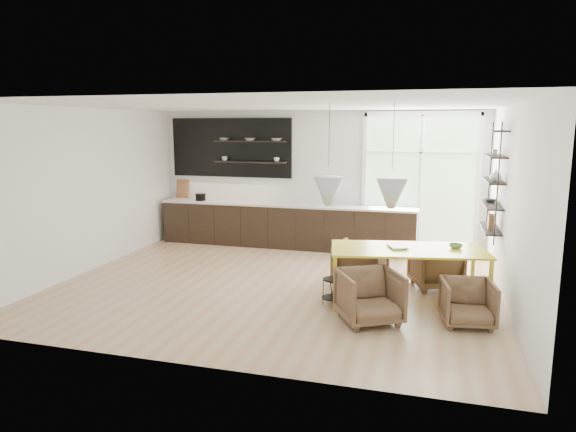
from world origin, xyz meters
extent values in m
cube|color=tan|center=(0.00, 0.00, -0.01)|extent=(7.00, 6.00, 0.01)
cube|color=white|center=(0.00, 3.00, 1.45)|extent=(7.00, 0.02, 2.90)
cube|color=white|center=(-3.50, 0.00, 1.45)|extent=(0.02, 6.00, 2.90)
cube|color=white|center=(3.50, 0.00, 1.45)|extent=(0.02, 6.00, 2.90)
cube|color=white|center=(0.00, 0.00, 2.90)|extent=(7.00, 6.00, 0.01)
cube|color=#B2D1A5|center=(2.15, 2.97, 1.45)|extent=(2.20, 0.02, 2.70)
cube|color=white|center=(2.15, 2.94, 1.45)|extent=(2.30, 0.08, 2.80)
cone|color=silver|center=(0.95, -0.50, 1.65)|extent=(0.44, 0.44, 0.42)
cone|color=silver|center=(1.85, -0.50, 1.65)|extent=(0.44, 0.44, 0.42)
cylinder|color=black|center=(0.95, -0.50, 2.46)|extent=(0.01, 0.01, 0.89)
cylinder|color=black|center=(1.85, -0.50, 2.46)|extent=(0.01, 0.01, 0.89)
cube|color=black|center=(-0.60, 2.67, 0.45)|extent=(5.50, 0.65, 0.90)
cube|color=silver|center=(-0.60, 2.67, 0.92)|extent=(5.54, 0.69, 0.04)
cube|color=white|center=(-0.60, 2.98, 1.20)|extent=(5.50, 0.02, 0.55)
cube|color=black|center=(-1.95, 2.96, 2.10)|extent=(2.80, 0.06, 1.30)
cube|color=black|center=(-1.45, 2.82, 2.25)|extent=(1.60, 0.28, 0.03)
cube|color=black|center=(-1.45, 2.82, 1.80)|extent=(1.60, 0.28, 0.03)
cube|color=#95633E|center=(-3.15, 2.90, 1.15)|extent=(0.30, 0.10, 0.42)
cylinder|color=silver|center=(0.30, 2.77, 1.12)|extent=(0.02, 0.02, 0.40)
imported|color=white|center=(-2.05, 2.82, 2.29)|extent=(0.22, 0.22, 0.05)
imported|color=white|center=(-1.45, 2.82, 2.29)|extent=(0.22, 0.22, 0.05)
imported|color=white|center=(-0.85, 2.82, 2.29)|extent=(0.22, 0.22, 0.05)
imported|color=white|center=(-2.05, 2.82, 1.86)|extent=(0.12, 0.12, 0.10)
imported|color=white|center=(-0.85, 2.82, 1.86)|extent=(0.12, 0.12, 0.10)
cylinder|color=black|center=(-2.55, 2.59, 1.01)|extent=(0.22, 0.22, 0.14)
cube|color=black|center=(3.36, 0.60, 1.70)|extent=(0.02, 0.02, 1.90)
cube|color=black|center=(3.36, 1.80, 1.70)|extent=(0.02, 0.02, 1.90)
cube|color=black|center=(3.36, 1.20, 0.90)|extent=(0.26, 1.20, 0.02)
cube|color=black|center=(3.36, 1.20, 1.30)|extent=(0.26, 1.20, 0.02)
cube|color=black|center=(3.36, 1.20, 1.70)|extent=(0.26, 1.20, 0.02)
cube|color=black|center=(3.36, 1.20, 2.10)|extent=(0.26, 1.20, 0.03)
cube|color=black|center=(3.36, 1.20, 2.50)|extent=(0.26, 1.20, 0.03)
imported|color=white|center=(3.36, 0.95, 1.81)|extent=(0.18, 0.18, 0.19)
imported|color=#333338|center=(3.36, 1.40, 1.34)|extent=(0.22, 0.22, 0.05)
imported|color=white|center=(3.36, 1.30, 2.16)|extent=(0.10, 0.10, 0.09)
cube|color=#95633E|center=(3.36, 1.10, 1.03)|extent=(0.10, 0.18, 0.24)
cube|color=yellow|center=(2.10, -0.25, 0.80)|extent=(2.38, 1.40, 0.03)
cube|color=yellow|center=(1.14, -0.90, 0.39)|extent=(0.06, 0.06, 0.78)
cube|color=yellow|center=(0.97, -0.01, 0.39)|extent=(0.06, 0.06, 0.78)
cube|color=yellow|center=(3.23, -0.50, 0.39)|extent=(0.06, 0.06, 0.78)
cube|color=yellow|center=(3.06, 0.39, 0.39)|extent=(0.06, 0.06, 0.78)
imported|color=brown|center=(1.34, 0.34, 0.36)|extent=(0.88, 0.90, 0.72)
imported|color=brown|center=(2.51, 0.58, 0.34)|extent=(0.93, 0.94, 0.67)
imported|color=brown|center=(1.66, -1.21, 0.35)|extent=(1.03, 1.04, 0.70)
imported|color=brown|center=(2.91, -0.96, 0.30)|extent=(0.73, 0.75, 0.60)
cylinder|color=black|center=(1.07, -0.69, 0.39)|extent=(0.30, 0.30, 0.02)
cylinder|color=black|center=(1.07, -0.69, 0.11)|extent=(0.31, 0.31, 0.01)
cylinder|color=black|center=(1.21, -0.67, 0.19)|extent=(0.01, 0.01, 0.39)
cylinder|color=black|center=(1.05, -0.55, 0.19)|extent=(0.01, 0.01, 0.39)
cylinder|color=black|center=(0.93, -0.70, 0.19)|extent=(0.01, 0.01, 0.39)
cylinder|color=black|center=(1.09, -0.82, 0.19)|extent=(0.01, 0.01, 0.39)
imported|color=white|center=(1.83, -0.28, 0.83)|extent=(0.35, 0.40, 0.03)
imported|color=#548553|center=(2.77, -0.04, 0.84)|extent=(0.22, 0.22, 0.06)
camera|label=1|loc=(2.38, -7.76, 2.59)|focal=32.00mm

